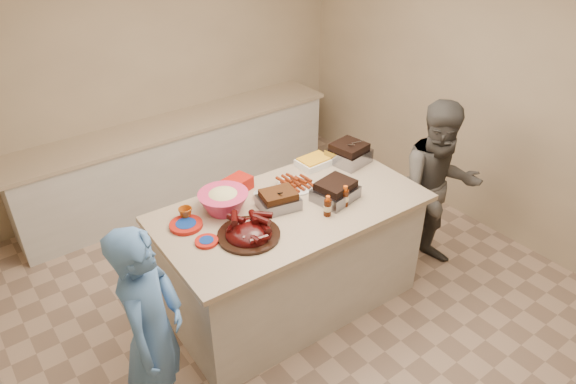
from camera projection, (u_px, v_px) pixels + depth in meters
room at (302, 303)px, 4.41m from camera, size 4.50×5.00×2.70m
back_counter at (180, 160)px, 5.67m from camera, size 3.60×0.64×0.90m
island at (291, 300)px, 4.44m from camera, size 2.11×1.16×0.98m
rib_platter at (249, 236)px, 3.59m from camera, size 0.46×0.46×0.18m
pulled_pork_tray at (279, 208)px, 3.90m from camera, size 0.34×0.29×0.09m
brisket_tray at (335, 199)px, 4.01m from camera, size 0.37×0.32×0.10m
roasting_pan at (348, 162)px, 4.52m from camera, size 0.35×0.35×0.12m
coleslaw_bowl at (224, 210)px, 3.87m from camera, size 0.39×0.39×0.26m
sausage_plate at (296, 187)px, 4.16m from camera, size 0.32×0.32×0.05m
mac_cheese_dish at (314, 165)px, 4.47m from camera, size 0.29×0.22×0.08m
bbq_bottle_a at (327, 215)px, 3.81m from camera, size 0.06×0.06×0.17m
bbq_bottle_b at (344, 206)px, 3.93m from camera, size 0.06×0.06×0.17m
mustard_bottle at (271, 200)px, 3.99m from camera, size 0.04×0.04×0.11m
sauce_bowl at (263, 198)px, 4.01m from camera, size 0.15×0.05×0.15m
plate_stack_large at (186, 227)px, 3.69m from camera, size 0.25×0.25×0.03m
plate_stack_small at (207, 243)px, 3.53m from camera, size 0.17×0.17×0.02m
plastic_cup at (186, 219)px, 3.77m from camera, size 0.10×0.10×0.10m
basket_stack at (238, 190)px, 4.12m from camera, size 0.25×0.21×0.11m
guest_gray at (424, 261)px, 4.89m from camera, size 1.43×1.79×0.61m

